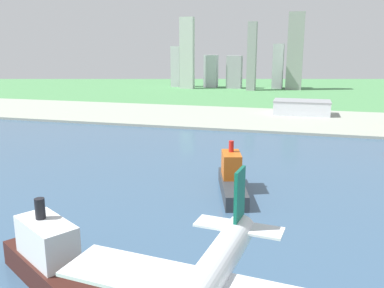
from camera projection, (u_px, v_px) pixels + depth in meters
The scene contains 7 objects.
ground_plane at pixel (229, 171), 252.29m from camera, with size 2400.00×2400.00×0.00m, color #4A8850.
water_bay at pixel (206, 206), 195.92m from camera, with size 840.00×360.00×0.15m, color #385675.
industrial_pier at pixel (261, 119), 430.48m from camera, with size 840.00×140.00×2.50m, color #99A091.
cargo_ship at pixel (59, 269), 125.75m from camera, with size 61.93×44.75×27.50m.
container_barge at pixel (232, 179), 212.00m from camera, with size 23.62×50.19×26.07m.
warehouse_main at pixel (302, 107), 450.24m from camera, with size 60.62×35.10×15.33m.
distant_skyline at pixel (245, 60), 750.33m from camera, with size 245.14×70.90×135.53m.
Camera 1 is at (41.61, 60.71, 73.81)m, focal length 38.29 mm.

